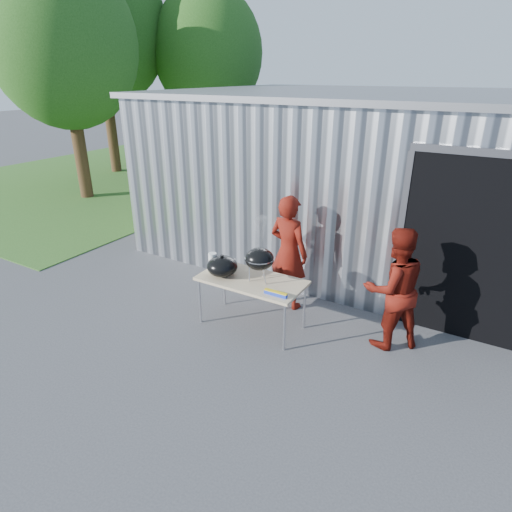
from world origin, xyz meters
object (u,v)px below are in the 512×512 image
Objects in this scene: kettle_grill at (259,253)px; person_bystander at (394,289)px; folding_table at (252,282)px; person_cook at (288,252)px.

person_bystander is (1.71, 0.53, -0.33)m from kettle_grill.
kettle_grill is at bearing 9.91° from folding_table.
person_cook is 1.69m from person_bystander.
folding_table is at bearing -170.09° from kettle_grill.
folding_table is 0.86m from person_cook.
person_bystander reaches higher than kettle_grill.
person_bystander is at bearing -179.80° from person_cook.
folding_table is 0.48m from kettle_grill.
kettle_grill is 0.55× the size of person_bystander.
kettle_grill reaches higher than folding_table.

